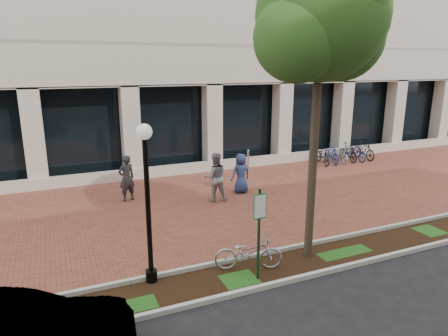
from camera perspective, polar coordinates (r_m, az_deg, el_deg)
name	(u,v)px	position (r m, az deg, el deg)	size (l,w,h in m)	color
ground	(212,204)	(15.18, -1.73, -5.12)	(120.00, 120.00, 0.00)	black
brick_plaza	(212,204)	(15.17, -1.73, -5.10)	(40.00, 9.00, 0.01)	brown
planting_strip	(287,265)	(10.88, 8.93, -13.59)	(40.00, 1.50, 0.01)	black
curb_plaza_side	(272,252)	(11.42, 6.89, -11.78)	(40.00, 0.12, 0.12)	#B5B6AC
curb_street_side	(303,277)	(10.31, 11.24, -15.04)	(40.00, 0.12, 0.12)	#B5B6AC
parking_sign	(259,223)	(9.55, 5.06, -7.81)	(0.34, 0.07, 2.32)	#163C1F
lamppost	(147,196)	(9.34, -10.88, -3.93)	(0.36, 0.36, 3.85)	black
street_tree	(322,25)	(10.37, 13.82, 19.28)	(3.78, 3.15, 7.82)	#493B29
locked_bicycle	(248,253)	(10.41, 3.51, -11.98)	(0.61, 1.75, 0.92)	#B0AFB3
pedestrian_left	(127,178)	(15.67, -13.75, -1.43)	(0.66, 0.43, 1.81)	#26262B
pedestrian_mid	(215,177)	(15.20, -1.27, -1.33)	(0.92, 0.72, 1.90)	slate
pedestrian_right	(241,173)	(16.23, 2.43, -0.77)	(0.80, 0.52, 1.64)	navy
bollard	(248,159)	(19.94, 3.44, 1.23)	(0.12, 0.12, 1.03)	#B2B2B7
bike_rack_cluster	(344,153)	(22.51, 16.71, 2.05)	(3.51, 1.81, 1.00)	black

